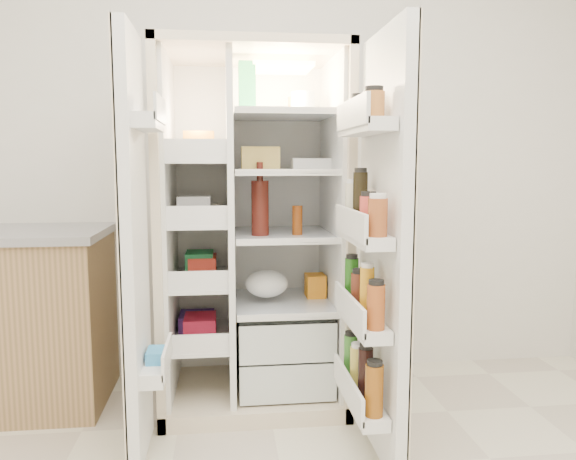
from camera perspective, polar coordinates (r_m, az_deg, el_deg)
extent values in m
cube|color=silver|center=(3.17, -2.88, 8.95)|extent=(4.00, 0.02, 2.70)
cube|color=beige|center=(3.12, -4.08, 0.69)|extent=(0.92, 0.04, 1.80)
cube|color=beige|center=(2.80, -12.78, -0.17)|extent=(0.04, 0.70, 1.80)
cube|color=beige|center=(2.85, 5.12, 0.08)|extent=(0.04, 0.70, 1.80)
cube|color=beige|center=(2.82, -3.91, 17.99)|extent=(0.92, 0.70, 0.04)
cube|color=beige|center=(3.02, -3.63, -16.47)|extent=(0.92, 0.70, 0.08)
cube|color=white|center=(3.09, -4.06, 1.00)|extent=(0.84, 0.02, 1.68)
cube|color=white|center=(2.80, -12.18, 0.24)|extent=(0.02, 0.62, 1.68)
cube|color=white|center=(2.84, 4.53, 0.47)|extent=(0.02, 0.62, 1.68)
cube|color=white|center=(2.78, -6.03, 0.33)|extent=(0.03, 0.62, 1.68)
cube|color=silver|center=(2.96, -0.54, -13.94)|extent=(0.47, 0.52, 0.19)
cube|color=silver|center=(2.89, -0.54, -10.23)|extent=(0.47, 0.52, 0.19)
cube|color=#FFD18C|center=(2.87, -0.73, 16.59)|extent=(0.30, 0.30, 0.02)
cube|color=white|center=(2.91, -8.99, -10.94)|extent=(0.28, 0.58, 0.02)
cube|color=white|center=(2.83, -9.11, -5.15)|extent=(0.28, 0.58, 0.02)
cube|color=white|center=(2.78, -9.23, 0.90)|extent=(0.28, 0.58, 0.02)
cube|color=white|center=(2.77, -9.35, 7.08)|extent=(0.28, 0.58, 0.02)
cube|color=white|center=(2.87, -0.59, -7.54)|extent=(0.49, 0.58, 0.01)
cube|color=white|center=(2.80, -0.60, -0.41)|extent=(0.49, 0.58, 0.01)
cube|color=white|center=(2.78, -0.61, 6.14)|extent=(0.49, 0.58, 0.02)
cube|color=white|center=(2.79, -0.61, 11.90)|extent=(0.49, 0.58, 0.02)
cube|color=red|center=(2.89, -9.02, -9.81)|extent=(0.16, 0.20, 0.10)
cube|color=#227E45|center=(2.82, -9.14, -3.76)|extent=(0.14, 0.18, 0.12)
cube|color=white|center=(2.78, -9.25, 1.82)|extent=(0.20, 0.22, 0.07)
cube|color=#C37620|center=(2.77, -9.38, 8.74)|extent=(0.15, 0.16, 0.14)
cube|color=#502D88|center=(2.89, -9.01, -9.90)|extent=(0.18, 0.20, 0.09)
cube|color=#EF3B2A|center=(2.82, -9.13, -3.96)|extent=(0.14, 0.18, 0.10)
cube|color=silver|center=(2.78, -9.26, 2.33)|extent=(0.16, 0.16, 0.12)
sphere|color=orange|center=(2.90, -2.91, -15.69)|extent=(0.07, 0.07, 0.07)
sphere|color=orange|center=(2.94, -1.15, -15.33)|extent=(0.07, 0.07, 0.07)
sphere|color=orange|center=(2.91, 0.96, -15.54)|extent=(0.07, 0.07, 0.07)
sphere|color=orange|center=(3.03, -2.12, -14.64)|extent=(0.07, 0.07, 0.07)
sphere|color=orange|center=(3.02, -0.13, -14.71)|extent=(0.07, 0.07, 0.07)
sphere|color=orange|center=(2.99, 1.93, -14.90)|extent=(0.07, 0.07, 0.07)
sphere|color=orange|center=(2.97, -3.62, -15.12)|extent=(0.07, 0.07, 0.07)
ellipsoid|color=#477928|center=(2.91, -0.58, -9.83)|extent=(0.26, 0.24, 0.11)
cylinder|color=#47150F|center=(2.68, -2.94, 2.31)|extent=(0.09, 0.09, 0.27)
cylinder|color=#73310C|center=(2.71, 0.98, 1.04)|extent=(0.05, 0.05, 0.15)
cube|color=#2A9C55|center=(2.73, -4.31, 14.66)|extent=(0.08, 0.08, 0.24)
cylinder|color=silver|center=(2.82, 1.55, 13.11)|extent=(0.12, 0.12, 0.11)
cylinder|color=#925621|center=(2.88, 0.73, 12.82)|extent=(0.07, 0.07, 0.09)
cube|color=white|center=(2.81, 2.78, 6.89)|extent=(0.23, 0.10, 0.06)
cube|color=tan|center=(2.74, -2.91, 7.48)|extent=(0.19, 0.10, 0.12)
ellipsoid|color=silver|center=(2.82, -2.25, -6.21)|extent=(0.22, 0.20, 0.14)
cube|color=orange|center=(2.95, 2.86, -5.82)|extent=(0.10, 0.12, 0.12)
cube|color=white|center=(2.27, -15.73, -1.92)|extent=(0.05, 0.40, 1.72)
cube|color=beige|center=(2.27, -16.36, -1.93)|extent=(0.01, 0.40, 1.72)
cube|color=white|center=(2.39, -13.62, -13.84)|extent=(0.09, 0.32, 0.06)
cube|color=white|center=(2.24, -14.37, 10.84)|extent=(0.09, 0.32, 0.06)
cube|color=#338CCC|center=(2.38, -13.64, -13.17)|extent=(0.07, 0.12, 0.10)
cube|color=white|center=(2.25, 9.96, -1.85)|extent=(0.05, 0.58, 1.72)
cube|color=beige|center=(2.25, 10.57, -1.84)|extent=(0.01, 0.58, 1.72)
cube|color=white|center=(2.41, 7.60, -17.14)|extent=(0.11, 0.50, 0.05)
cube|color=white|center=(2.29, 7.73, -9.34)|extent=(0.11, 0.50, 0.05)
cube|color=white|center=(2.22, 7.88, -0.63)|extent=(0.11, 0.50, 0.05)
cube|color=white|center=(2.20, 8.07, 10.54)|extent=(0.11, 0.50, 0.05)
cylinder|color=brown|center=(2.18, 9.00, -16.23)|extent=(0.07, 0.07, 0.20)
cylinder|color=black|center=(2.29, 8.10, -14.75)|extent=(0.06, 0.06, 0.22)
cylinder|color=gold|center=(2.42, 7.28, -14.08)|extent=(0.06, 0.06, 0.18)
cylinder|color=#307125|center=(2.53, 6.55, -12.94)|extent=(0.06, 0.06, 0.19)
cylinder|color=#994519|center=(2.07, 9.17, -7.95)|extent=(0.07, 0.07, 0.17)
cylinder|color=orange|center=(2.19, 8.25, -6.58)|extent=(0.06, 0.06, 0.21)
cylinder|color=#5A2516|center=(2.32, 7.41, -6.44)|extent=(0.07, 0.07, 0.16)
cylinder|color=#1E5B14|center=(2.44, 6.67, -5.29)|extent=(0.06, 0.06, 0.20)
cylinder|color=brown|center=(2.01, 9.36, 1.30)|extent=(0.07, 0.07, 0.14)
cylinder|color=#C53D32|center=(2.14, 8.40, 1.65)|extent=(0.07, 0.07, 0.14)
cylinder|color=black|center=(2.26, 7.56, 3.09)|extent=(0.06, 0.06, 0.23)
cylinder|color=beige|center=(2.39, 6.78, 2.71)|extent=(0.06, 0.06, 0.18)
cylinder|color=#A8642A|center=(2.09, 8.97, 12.77)|extent=(0.08, 0.08, 0.10)
cylinder|color=brown|center=(2.30, 7.46, 12.26)|extent=(0.08, 0.08, 0.10)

